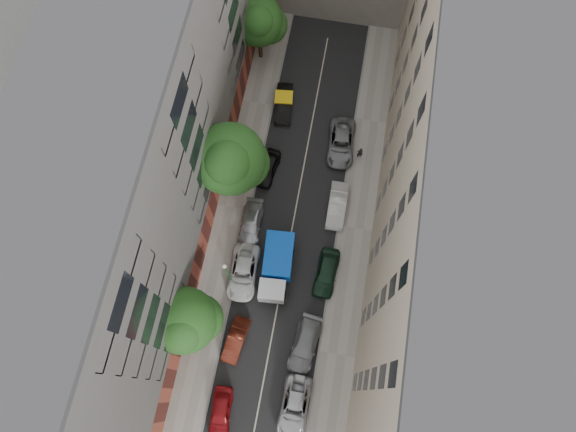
% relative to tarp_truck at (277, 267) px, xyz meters
% --- Properties ---
extents(ground, '(120.00, 120.00, 0.00)m').
position_rel_tarp_truck_xyz_m(ground, '(0.60, 4.99, -1.46)').
color(ground, '#4C4C49').
rests_on(ground, ground).
extents(road_surface, '(8.00, 44.00, 0.02)m').
position_rel_tarp_truck_xyz_m(road_surface, '(0.60, 4.99, -1.45)').
color(road_surface, black).
rests_on(road_surface, ground).
extents(sidewalk_left, '(3.00, 44.00, 0.15)m').
position_rel_tarp_truck_xyz_m(sidewalk_left, '(-4.90, 4.99, -1.39)').
color(sidewalk_left, gray).
rests_on(sidewalk_left, ground).
extents(sidewalk_right, '(3.00, 44.00, 0.15)m').
position_rel_tarp_truck_xyz_m(sidewalk_right, '(6.10, 4.99, -1.39)').
color(sidewalk_right, gray).
rests_on(sidewalk_right, ground).
extents(building_left, '(8.00, 44.00, 20.00)m').
position_rel_tarp_truck_xyz_m(building_left, '(-10.40, 4.99, 8.54)').
color(building_left, '#514E4C').
rests_on(building_left, ground).
extents(building_right, '(8.00, 44.00, 20.00)m').
position_rel_tarp_truck_xyz_m(building_right, '(11.60, 4.99, 8.54)').
color(building_right, '#B8A88F').
rests_on(building_right, ground).
extents(tarp_truck, '(2.64, 5.89, 2.66)m').
position_rel_tarp_truck_xyz_m(tarp_truck, '(0.00, 0.00, 0.00)').
color(tarp_truck, black).
rests_on(tarp_truck, ground).
extents(car_left_0, '(1.91, 4.07, 1.35)m').
position_rel_tarp_truck_xyz_m(car_left_0, '(-2.20, -12.01, -0.79)').
color(car_left_0, maroon).
rests_on(car_left_0, ground).
extents(car_left_1, '(1.85, 4.00, 1.27)m').
position_rel_tarp_truck_xyz_m(car_left_1, '(-2.20, -6.41, -0.83)').
color(car_left_1, '#4F190F').
rests_on(car_left_1, ground).
extents(car_left_2, '(2.57, 5.17, 1.41)m').
position_rel_tarp_truck_xyz_m(car_left_2, '(-2.76, -0.81, -0.76)').
color(car_left_2, silver).
rests_on(car_left_2, ground).
extents(car_left_3, '(1.88, 4.44, 1.28)m').
position_rel_tarp_truck_xyz_m(car_left_3, '(-3.00, 3.62, -0.82)').
color(car_left_3, '#AFB0B4').
rests_on(car_left_3, ground).
extents(car_left_4, '(2.09, 4.09, 1.33)m').
position_rel_tarp_truck_xyz_m(car_left_4, '(-2.57, 9.09, -0.80)').
color(car_left_4, black).
rests_on(car_left_4, ground).
extents(car_left_5, '(1.99, 4.47, 1.43)m').
position_rel_tarp_truck_xyz_m(car_left_5, '(-2.34, 15.99, -0.75)').
color(car_left_5, black).
rests_on(car_left_5, ground).
extents(car_right_0, '(2.28, 4.88, 1.35)m').
position_rel_tarp_truck_xyz_m(car_right_0, '(3.40, -10.60, -0.79)').
color(car_right_0, '#B0AFB4').
rests_on(car_right_0, ground).
extents(car_right_1, '(2.54, 5.05, 1.41)m').
position_rel_tarp_truck_xyz_m(car_right_1, '(3.40, -5.81, -0.76)').
color(car_right_1, slate).
rests_on(car_right_1, ground).
extents(car_right_2, '(2.03, 4.52, 1.51)m').
position_rel_tarp_truck_xyz_m(car_right_2, '(4.20, 0.39, -0.71)').
color(car_right_2, '#152F1F').
rests_on(car_right_2, ground).
extents(car_right_3, '(1.62, 4.47, 1.46)m').
position_rel_tarp_truck_xyz_m(car_right_3, '(4.20, 6.59, -0.73)').
color(car_right_3, silver).
rests_on(car_right_3, ground).
extents(car_right_4, '(2.72, 5.35, 1.45)m').
position_rel_tarp_truck_xyz_m(car_right_4, '(3.64, 12.79, -0.74)').
color(car_right_4, slate).
rests_on(car_right_4, ground).
extents(tree_near, '(5.31, 5.04, 7.26)m').
position_rel_tarp_truck_xyz_m(tree_near, '(-5.70, -6.16, 3.30)').
color(tree_near, '#382619').
rests_on(tree_near, sidewalk_left).
extents(tree_mid, '(5.96, 5.78, 10.23)m').
position_rel_tarp_truck_xyz_m(tree_mid, '(-4.73, 6.29, 5.57)').
color(tree_mid, '#382619').
rests_on(tree_mid, sidewalk_left).
extents(tree_far, '(4.98, 4.66, 7.61)m').
position_rel_tarp_truck_xyz_m(tree_far, '(-5.57, 21.19, 3.70)').
color(tree_far, '#382619').
rests_on(tree_far, sidewalk_left).
extents(lamp_post, '(0.36, 0.36, 5.81)m').
position_rel_tarp_truck_xyz_m(lamp_post, '(-3.60, -1.70, 2.32)').
color(lamp_post, '#185420').
rests_on(lamp_post, sidewalk_left).
extents(pedestrian, '(0.63, 0.50, 1.52)m').
position_rel_tarp_truck_xyz_m(pedestrian, '(5.50, 12.01, -0.55)').
color(pedestrian, black).
rests_on(pedestrian, sidewalk_right).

